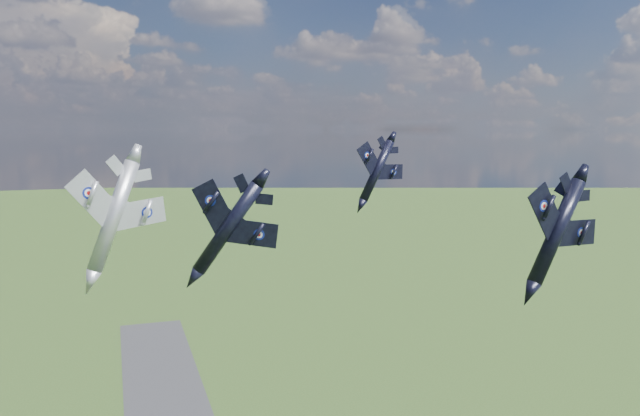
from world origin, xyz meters
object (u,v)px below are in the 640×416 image
object	(u,v)px
jet_lead_navy	(228,228)
jet_right_navy	(557,232)
jet_high_navy	(377,171)
jet_left_silver	(114,216)

from	to	relation	value
jet_lead_navy	jet_right_navy	xyz separation A→B (m)	(29.80, -17.00, 0.67)
jet_high_navy	jet_left_silver	xyz separation A→B (m)	(-35.72, -13.84, -3.09)
jet_lead_navy	jet_left_silver	size ratio (longest dim) A/B	0.99
jet_lead_navy	jet_left_silver	world-z (taller)	jet_left_silver
jet_lead_navy	jet_high_navy	world-z (taller)	jet_high_navy
jet_lead_navy	jet_right_navy	world-z (taller)	jet_right_navy
jet_lead_navy	jet_left_silver	bearing A→B (deg)	-158.39
jet_lead_navy	jet_high_navy	distance (m)	27.99
jet_left_silver	jet_high_navy	bearing A→B (deg)	0.86
jet_high_navy	jet_left_silver	distance (m)	38.43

